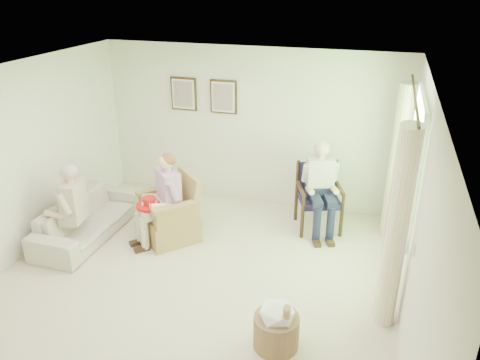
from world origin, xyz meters
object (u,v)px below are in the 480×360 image
Objects in this scene: person_dark at (320,182)px; red_hat at (149,204)px; person_sofa at (69,204)px; hatbox at (277,325)px; sofa at (88,218)px; wood_armchair at (320,194)px; person_wicker at (165,194)px; wicker_armchair at (171,219)px.

person_dark is 3.63× the size of red_hat.
person_sofa reaches higher than hatbox.
hatbox is (3.21, -1.40, -0.00)m from sofa.
person_dark is (0.00, -0.16, 0.27)m from wood_armchair.
person_wicker is 3.48× the size of red_hat.
person_wicker is 1.86× the size of hatbox.
wicker_armchair reaches higher than red_hat.
sofa is 1.45× the size of person_wicker.
person_wicker is 0.96× the size of person_dark.
wicker_armchair is 2.64m from hatbox.
wicker_armchair is 0.73× the size of person_wicker.
red_hat is at bearing -170.50° from wood_armchair.
person_sofa is (-1.20, -0.54, -0.07)m from person_wicker.
hatbox is (-0.03, -2.73, -0.26)m from wood_armchair.
red_hat is at bearing -80.56° from wicker_armchair.
person_dark is at bearing 68.47° from person_wicker.
wicker_armchair is 2.28m from wood_armchair.
person_sofa is 1.75× the size of hatbox.
red_hat is at bearing 100.79° from person_sofa.
person_dark is (2.03, 0.98, 0.05)m from person_wicker.
person_wicker is 2.26m from person_dark.
sofa is 0.55m from person_sofa.
red_hat is at bearing -87.42° from sofa.
person_dark is 1.94× the size of hatbox.
person_sofa reaches higher than wicker_armchair.
person_dark is at bearing 89.42° from hatbox.
wood_armchair is at bearing 106.81° from person_sofa.
person_sofa is at bearing -173.08° from wood_armchair.
person_wicker is (-2.03, -1.14, 0.22)m from wood_armchair.
red_hat is (-2.21, -1.28, 0.12)m from wood_armchair.
person_dark is at bearing 104.49° from person_sofa.
person_dark is 2.62m from hatbox.
hatbox is (2.01, -1.59, -0.49)m from person_wicker.
wicker_armchair is 0.98× the size of wood_armchair.
wood_armchair is 2.56m from red_hat.
sofa is (-3.23, -1.33, -0.26)m from wood_armchair.
hatbox is at bearing -113.64° from sofa.
wood_armchair is (2.03, 1.01, 0.23)m from wicker_armchair.
wood_armchair is 0.31m from person_dark.
person_sofa is at bearing -108.00° from wicker_armchair.
person_dark reaches higher than person_sofa.
person_dark is at bearing -70.22° from sofa.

